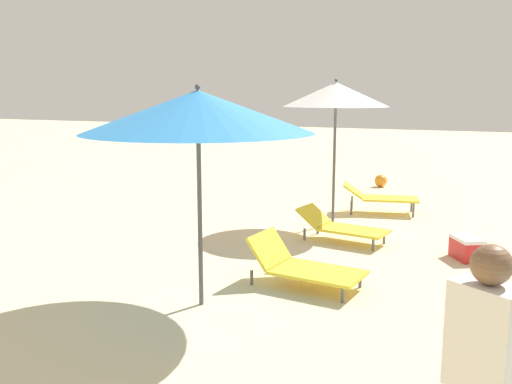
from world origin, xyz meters
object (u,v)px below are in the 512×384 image
object	(u,v)px
lounger_farthest_shoreside	(379,197)
lounger_farthest_inland	(341,226)
person_walking_near	(484,361)
cooler_box	(467,248)
lounger_third_shoreside	(303,265)
beach_ball	(381,181)
umbrella_third	(198,112)
umbrella_farthest	(336,95)

from	to	relation	value
lounger_farthest_shoreside	lounger_farthest_inland	bearing A→B (deg)	-105.49
person_walking_near	cooler_box	distance (m)	5.29
lounger_farthest_shoreside	lounger_third_shoreside	bearing A→B (deg)	-102.61
lounger_farthest_inland	beach_ball	xyz separation A→B (m)	(-0.52, 5.49, -0.10)
umbrella_third	person_walking_near	bearing A→B (deg)	-36.22
umbrella_farthest	lounger_farthest_shoreside	size ratio (longest dim) A/B	1.68
lounger_third_shoreside	cooler_box	world-z (taller)	lounger_third_shoreside
lounger_third_shoreside	cooler_box	xyz separation A→B (m)	(1.75, 2.00, -0.10)
cooler_box	lounger_farthest_shoreside	bearing A→B (deg)	125.02
cooler_box	beach_ball	xyz separation A→B (m)	(-2.41, 5.68, -0.01)
lounger_farthest_inland	beach_ball	bearing A→B (deg)	103.65
person_walking_near	cooler_box	bearing A→B (deg)	35.16
umbrella_third	person_walking_near	distance (m)	3.85
person_walking_near	lounger_third_shoreside	bearing A→B (deg)	64.56
umbrella_third	lounger_farthest_inland	world-z (taller)	umbrella_third
lounger_farthest_inland	beach_ball	distance (m)	5.52
umbrella_farthest	cooler_box	size ratio (longest dim) A/B	4.38
umbrella_farthest	cooler_box	xyz separation A→B (m)	(2.34, -1.27, -2.14)
lounger_farthest_inland	cooler_box	size ratio (longest dim) A/B	2.52
beach_ball	umbrella_farthest	bearing A→B (deg)	-89.11
cooler_box	person_walking_near	bearing A→B (deg)	-85.78
umbrella_third	beach_ball	size ratio (longest dim) A/B	8.03
umbrella_third	lounger_third_shoreside	xyz separation A→B (m)	(0.82, 1.04, -1.87)
lounger_farthest_inland	umbrella_third	bearing A→B (deg)	-93.78
lounger_third_shoreside	umbrella_farthest	bearing A→B (deg)	106.15
lounger_farthest_shoreside	person_walking_near	size ratio (longest dim) A/B	0.97
umbrella_third	lounger_farthest_shoreside	xyz separation A→B (m)	(0.79, 5.60, -1.80)
lounger_third_shoreside	person_walking_near	xyz separation A→B (m)	(2.14, -3.21, 0.69)
lounger_farthest_shoreside	cooler_box	xyz separation A→B (m)	(1.79, -2.55, -0.17)
lounger_third_shoreside	person_walking_near	size ratio (longest dim) A/B	0.90
cooler_box	umbrella_farthest	bearing A→B (deg)	151.61
umbrella_farthest	person_walking_near	xyz separation A→B (m)	(2.73, -6.48, -1.35)
lounger_farthest_shoreside	cooler_box	world-z (taller)	lounger_farthest_shoreside
lounger_third_shoreside	beach_ball	size ratio (longest dim) A/B	4.61
lounger_third_shoreside	lounger_farthest_inland	bearing A→B (deg)	99.47
umbrella_third	beach_ball	bearing A→B (deg)	88.92
lounger_farthest_shoreside	cooler_box	bearing A→B (deg)	-68.06
umbrella_farthest	cooler_box	world-z (taller)	umbrella_farthest
umbrella_third	cooler_box	world-z (taller)	umbrella_third
person_walking_near	lounger_farthest_inland	bearing A→B (deg)	53.76
cooler_box	lounger_farthest_inland	bearing A→B (deg)	174.31
lounger_third_shoreside	lounger_farthest_shoreside	size ratio (longest dim) A/B	0.93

